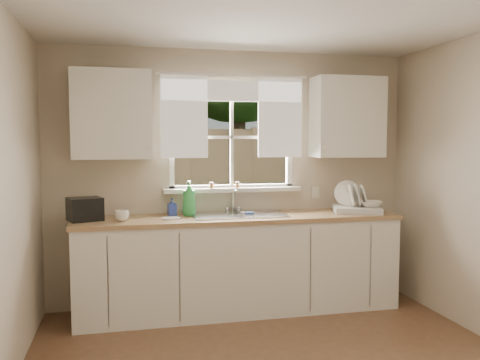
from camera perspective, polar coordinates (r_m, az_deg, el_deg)
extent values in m
cube|color=beige|center=(5.16, -0.88, -7.20)|extent=(3.60, 0.02, 1.15)
cube|color=beige|center=(5.10, -0.90, 12.43)|extent=(3.60, 0.02, 0.35)
cube|color=beige|center=(4.94, -14.67, 4.69)|extent=(1.20, 0.02, 1.00)
cube|color=beige|center=(5.43, 11.63, 4.71)|extent=(1.20, 0.02, 1.00)
cube|color=white|center=(5.09, -0.93, -0.81)|extent=(1.30, 0.06, 0.05)
cube|color=white|center=(5.10, -0.95, 10.45)|extent=(1.30, 0.06, 0.05)
cube|color=white|center=(4.98, -7.73, 4.79)|extent=(0.05, 0.06, 1.05)
cube|color=white|center=(5.23, 5.53, 4.79)|extent=(0.05, 0.06, 1.05)
cube|color=white|center=(5.07, -0.94, 4.83)|extent=(0.03, 0.04, 1.00)
cube|color=white|center=(5.07, -0.94, 4.83)|extent=(1.20, 0.04, 0.03)
cube|color=white|center=(5.04, -0.79, -1.10)|extent=(1.38, 0.14, 0.04)
cylinder|color=white|center=(5.03, -0.75, 11.68)|extent=(1.50, 0.02, 0.02)
cube|color=white|center=(4.93, -6.28, 7.14)|extent=(0.45, 0.02, 0.80)
cube|color=white|center=(5.13, 4.51, 7.04)|extent=(0.45, 0.02, 0.80)
cube|color=white|center=(5.03, -0.78, 9.97)|extent=(1.40, 0.02, 0.20)
cube|color=white|center=(4.88, -0.08, -9.55)|extent=(3.00, 0.62, 0.87)
cube|color=#A88254|center=(4.80, -0.08, -4.27)|extent=(3.04, 0.65, 0.04)
cube|color=white|center=(4.77, -14.18, 7.12)|extent=(0.70, 0.33, 0.80)
cube|color=white|center=(5.26, 11.96, 6.90)|extent=(0.70, 0.33, 0.80)
cube|color=beige|center=(5.32, 8.46, -1.39)|extent=(0.08, 0.01, 0.12)
cylinder|color=brown|center=(5.02, -0.30, -0.54)|extent=(0.04, 0.04, 0.06)
cylinder|color=brown|center=(4.97, -3.22, -0.60)|extent=(0.04, 0.04, 0.06)
cube|color=#335421|center=(10.13, -6.82, -4.89)|extent=(20.00, 10.00, 0.02)
cube|color=#9C7B56|center=(8.04, -5.35, -0.69)|extent=(8.00, 0.10, 1.80)
cube|color=#5B1C13|center=(11.45, -13.66, 1.73)|extent=(3.00, 3.00, 2.20)
cube|color=black|center=(11.47, -13.77, 7.98)|extent=(3.20, 3.20, 0.30)
cylinder|color=#423021|center=(11.21, -0.29, 4.35)|extent=(0.36, 0.36, 3.20)
sphere|color=#214716|center=(11.46, -0.30, 16.44)|extent=(4.00, 4.00, 4.00)
sphere|color=#214716|center=(12.84, -6.87, 17.38)|extent=(3.20, 3.20, 3.20)
cube|color=#B7B7BC|center=(4.83, -0.16, -4.92)|extent=(0.84, 0.46, 0.18)
cube|color=#B7B7BC|center=(4.82, -0.16, -3.92)|extent=(0.88, 0.50, 0.01)
cube|color=#B7B7BC|center=(4.82, -0.16, -4.21)|extent=(0.02, 0.41, 0.14)
cylinder|color=silver|center=(5.05, -0.79, -2.34)|extent=(0.03, 0.03, 0.22)
cylinder|color=silver|center=(4.96, -0.60, -1.18)|extent=(0.02, 0.18, 0.02)
sphere|color=silver|center=(5.05, -1.45, -3.26)|extent=(0.05, 0.05, 0.05)
sphere|color=silver|center=(5.07, -0.12, -3.22)|extent=(0.05, 0.05, 0.05)
cube|color=silver|center=(5.13, 13.00, -3.25)|extent=(0.52, 0.45, 0.06)
cylinder|color=white|center=(5.20, 11.95, -1.47)|extent=(0.27, 0.15, 0.25)
cylinder|color=white|center=(5.10, 12.36, -1.70)|extent=(0.13, 0.23, 0.22)
cylinder|color=white|center=(5.11, 13.02, -1.70)|extent=(0.13, 0.23, 0.22)
cylinder|color=white|center=(5.12, 13.69, -1.70)|extent=(0.13, 0.23, 0.22)
imported|color=white|center=(5.14, 14.44, -2.61)|extent=(0.27, 0.27, 0.06)
imported|color=green|center=(4.79, -5.73, -2.04)|extent=(0.14, 0.14, 0.33)
imported|color=#2E44AE|center=(4.84, -7.65, -2.99)|extent=(0.09, 0.09, 0.17)
imported|color=beige|center=(4.89, -5.85, -2.93)|extent=(0.15, 0.15, 0.16)
cylinder|color=white|center=(4.63, -7.73, -4.29)|extent=(0.17, 0.17, 0.01)
imported|color=silver|center=(4.58, -13.13, -3.92)|extent=(0.16, 0.16, 0.10)
cube|color=black|center=(4.70, -17.03, -3.14)|extent=(0.34, 0.32, 0.20)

